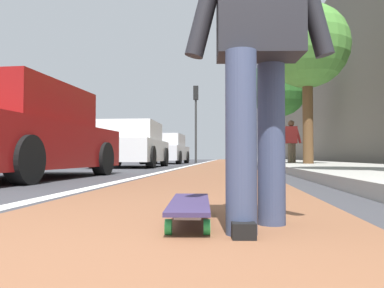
{
  "coord_description": "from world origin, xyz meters",
  "views": [
    {
      "loc": [
        -1.05,
        -0.33,
        0.35
      ],
      "look_at": [
        9.22,
        0.66,
        0.69
      ],
      "focal_mm": 36.39,
      "sensor_mm": 36.0,
      "label": 1
    }
  ],
  "objects_px": {
    "skateboard": "(190,205)",
    "traffic_light": "(196,110)",
    "parked_car_far": "(166,150)",
    "street_tree_far": "(278,88)",
    "parked_car_mid": "(132,145)",
    "street_tree_mid": "(307,47)",
    "parked_car_near": "(21,134)",
    "pedestrian_distant": "(291,140)",
    "skater_person": "(258,34)"
  },
  "relations": [
    {
      "from": "skateboard",
      "to": "traffic_light",
      "type": "xyz_separation_m",
      "value": [
        20.25,
        1.73,
        2.97
      ]
    },
    {
      "from": "parked_car_far",
      "to": "street_tree_far",
      "type": "height_order",
      "value": "street_tree_far"
    },
    {
      "from": "parked_car_mid",
      "to": "street_tree_mid",
      "type": "height_order",
      "value": "street_tree_mid"
    },
    {
      "from": "street_tree_mid",
      "to": "street_tree_far",
      "type": "height_order",
      "value": "street_tree_far"
    },
    {
      "from": "parked_car_near",
      "to": "parked_car_far",
      "type": "bearing_deg",
      "value": -0.29
    },
    {
      "from": "parked_car_far",
      "to": "street_tree_mid",
      "type": "height_order",
      "value": "street_tree_mid"
    },
    {
      "from": "pedestrian_distant",
      "to": "parked_car_near",
      "type": "bearing_deg",
      "value": 145.73
    },
    {
      "from": "parked_car_mid",
      "to": "street_tree_mid",
      "type": "xyz_separation_m",
      "value": [
        -0.79,
        -5.58,
        2.93
      ]
    },
    {
      "from": "street_tree_far",
      "to": "pedestrian_distant",
      "type": "xyz_separation_m",
      "value": [
        -5.08,
        0.2,
        -2.72
      ]
    },
    {
      "from": "street_tree_mid",
      "to": "pedestrian_distant",
      "type": "relative_size",
      "value": 3.05
    },
    {
      "from": "traffic_light",
      "to": "parked_car_mid",
      "type": "bearing_deg",
      "value": 172.24
    },
    {
      "from": "street_tree_mid",
      "to": "traffic_light",
      "type": "bearing_deg",
      "value": 22.37
    },
    {
      "from": "parked_car_far",
      "to": "parked_car_near",
      "type": "bearing_deg",
      "value": 179.71
    },
    {
      "from": "street_tree_mid",
      "to": "street_tree_far",
      "type": "distance_m",
      "value": 6.97
    },
    {
      "from": "street_tree_far",
      "to": "skateboard",
      "type": "bearing_deg",
      "value": 171.4
    },
    {
      "from": "skateboard",
      "to": "street_tree_mid",
      "type": "relative_size",
      "value": 0.17
    },
    {
      "from": "skater_person",
      "to": "parked_car_far",
      "type": "bearing_deg",
      "value": 10.82
    },
    {
      "from": "skateboard",
      "to": "skater_person",
      "type": "xyz_separation_m",
      "value": [
        -0.15,
        -0.35,
        0.84
      ]
    },
    {
      "from": "skater_person",
      "to": "street_tree_mid",
      "type": "xyz_separation_m",
      "value": [
        10.02,
        -2.2,
        2.71
      ]
    },
    {
      "from": "skater_person",
      "to": "street_tree_mid",
      "type": "bearing_deg",
      "value": -12.38
    },
    {
      "from": "parked_car_mid",
      "to": "skateboard",
      "type": "bearing_deg",
      "value": -164.12
    },
    {
      "from": "parked_car_near",
      "to": "parked_car_mid",
      "type": "distance_m",
      "value": 6.86
    },
    {
      "from": "parked_car_near",
      "to": "traffic_light",
      "type": "bearing_deg",
      "value": -4.67
    },
    {
      "from": "skateboard",
      "to": "skater_person",
      "type": "bearing_deg",
      "value": -113.39
    },
    {
      "from": "parked_car_mid",
      "to": "skater_person",
      "type": "bearing_deg",
      "value": -162.65
    },
    {
      "from": "street_tree_mid",
      "to": "parked_car_far",
      "type": "bearing_deg",
      "value": 36.53
    },
    {
      "from": "parked_car_far",
      "to": "street_tree_far",
      "type": "bearing_deg",
      "value": -95.37
    },
    {
      "from": "traffic_light",
      "to": "street_tree_mid",
      "type": "bearing_deg",
      "value": -157.63
    },
    {
      "from": "skateboard",
      "to": "parked_car_far",
      "type": "xyz_separation_m",
      "value": [
        17.36,
        3.0,
        0.61
      ]
    },
    {
      "from": "street_tree_far",
      "to": "skater_person",
      "type": "bearing_deg",
      "value": 172.62
    },
    {
      "from": "skateboard",
      "to": "pedestrian_distant",
      "type": "xyz_separation_m",
      "value": [
        11.76,
        -2.35,
        0.83
      ]
    },
    {
      "from": "parked_car_near",
      "to": "parked_car_far",
      "type": "distance_m",
      "value": 13.55
    },
    {
      "from": "skateboard",
      "to": "traffic_light",
      "type": "bearing_deg",
      "value": 4.87
    },
    {
      "from": "skater_person",
      "to": "street_tree_mid",
      "type": "distance_m",
      "value": 10.61
    },
    {
      "from": "skater_person",
      "to": "traffic_light",
      "type": "relative_size",
      "value": 0.37
    },
    {
      "from": "street_tree_mid",
      "to": "skateboard",
      "type": "bearing_deg",
      "value": 165.54
    },
    {
      "from": "parked_car_mid",
      "to": "pedestrian_distant",
      "type": "xyz_separation_m",
      "value": [
        1.1,
        -5.38,
        0.2
      ]
    },
    {
      "from": "skateboard",
      "to": "parked_car_near",
      "type": "xyz_separation_m",
      "value": [
        3.81,
        3.07,
        0.61
      ]
    },
    {
      "from": "street_tree_far",
      "to": "parked_car_near",
      "type": "bearing_deg",
      "value": 156.69
    },
    {
      "from": "skateboard",
      "to": "parked_car_near",
      "type": "height_order",
      "value": "parked_car_near"
    },
    {
      "from": "skater_person",
      "to": "traffic_light",
      "type": "distance_m",
      "value": 20.62
    },
    {
      "from": "skateboard",
      "to": "street_tree_mid",
      "type": "height_order",
      "value": "street_tree_mid"
    },
    {
      "from": "parked_car_near",
      "to": "pedestrian_distant",
      "type": "height_order",
      "value": "pedestrian_distant"
    },
    {
      "from": "skateboard",
      "to": "parked_car_near",
      "type": "distance_m",
      "value": 4.93
    },
    {
      "from": "parked_car_mid",
      "to": "pedestrian_distant",
      "type": "bearing_deg",
      "value": -78.5
    },
    {
      "from": "parked_car_far",
      "to": "traffic_light",
      "type": "height_order",
      "value": "traffic_light"
    },
    {
      "from": "traffic_light",
      "to": "street_tree_far",
      "type": "bearing_deg",
      "value": -128.65
    },
    {
      "from": "parked_car_near",
      "to": "street_tree_mid",
      "type": "height_order",
      "value": "street_tree_mid"
    },
    {
      "from": "skateboard",
      "to": "parked_car_far",
      "type": "height_order",
      "value": "parked_car_far"
    },
    {
      "from": "skater_person",
      "to": "parked_car_mid",
      "type": "xyz_separation_m",
      "value": [
        10.81,
        3.38,
        -0.21
      ]
    }
  ]
}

